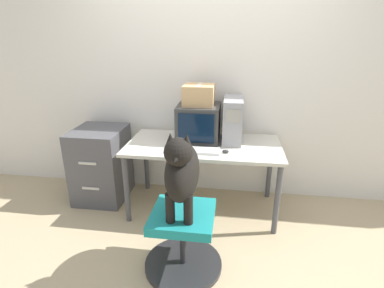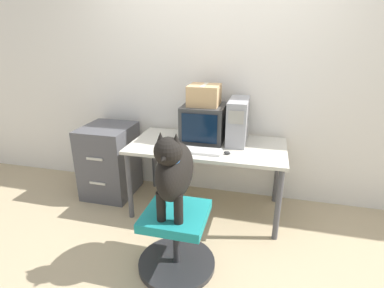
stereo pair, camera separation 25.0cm
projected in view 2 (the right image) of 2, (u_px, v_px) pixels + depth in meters
ground_plane at (198, 230)px, 2.75m from camera, size 12.00×12.00×0.00m
wall_back at (217, 75)px, 3.04m from camera, size 8.00×0.05×2.60m
desk at (207, 152)px, 2.87m from camera, size 1.46×0.75×0.71m
crt_monitor at (204, 123)px, 2.92m from camera, size 0.41×0.41×0.35m
pc_tower at (238, 121)px, 2.84m from camera, size 0.18×0.43×0.42m
keyboard at (195, 150)px, 2.67m from camera, size 0.48×0.15×0.03m
computer_mouse at (227, 153)px, 2.61m from camera, size 0.06×0.04×0.03m
office_chair at (176, 240)px, 2.26m from camera, size 0.59×0.59×0.49m
dog at (174, 170)px, 2.04m from camera, size 0.23×0.51×0.64m
filing_cabinet at (110, 160)px, 3.28m from camera, size 0.51×0.57×0.78m
cardboard_box at (204, 95)px, 2.83m from camera, size 0.29×0.29×0.19m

